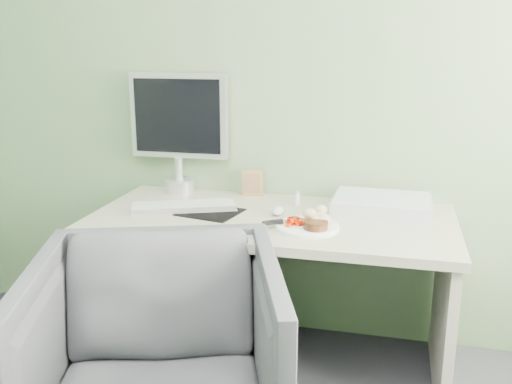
% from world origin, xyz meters
% --- Properties ---
extents(wall_back, '(3.50, 0.00, 3.50)m').
position_xyz_m(wall_back, '(0.00, 2.00, 1.35)').
color(wall_back, '#66815A').
rests_on(wall_back, floor).
extents(desk, '(1.60, 0.75, 0.73)m').
position_xyz_m(desk, '(0.00, 1.62, 0.55)').
color(desk, '#B3AC96').
rests_on(desk, floor).
extents(plate, '(0.26, 0.26, 0.01)m').
position_xyz_m(plate, '(0.18, 1.49, 0.74)').
color(plate, white).
rests_on(plate, desk).
extents(steak, '(0.12, 0.12, 0.03)m').
position_xyz_m(steak, '(0.22, 1.46, 0.76)').
color(steak, black).
rests_on(steak, plate).
extents(potato_pile, '(0.14, 0.11, 0.07)m').
position_xyz_m(potato_pile, '(0.21, 1.54, 0.78)').
color(potato_pile, tan).
rests_on(potato_pile, plate).
extents(carrot_heap, '(0.08, 0.07, 0.04)m').
position_xyz_m(carrot_heap, '(0.13, 1.48, 0.77)').
color(carrot_heap, red).
rests_on(carrot_heap, plate).
extents(steak_knife, '(0.20, 0.15, 0.02)m').
position_xyz_m(steak_knife, '(0.07, 1.48, 0.76)').
color(steak_knife, silver).
rests_on(steak_knife, plate).
extents(mousepad, '(0.30, 0.27, 0.00)m').
position_xyz_m(mousepad, '(-0.28, 1.61, 0.73)').
color(mousepad, black).
rests_on(mousepad, desk).
extents(keyboard, '(0.49, 0.31, 0.02)m').
position_xyz_m(keyboard, '(-0.42, 1.63, 0.75)').
color(keyboard, white).
rests_on(keyboard, desk).
extents(computer_mouse, '(0.07, 0.10, 0.03)m').
position_xyz_m(computer_mouse, '(0.02, 1.66, 0.75)').
color(computer_mouse, white).
rests_on(computer_mouse, desk).
extents(photo_frame, '(0.11, 0.04, 0.13)m').
position_xyz_m(photo_frame, '(-0.17, 1.94, 0.80)').
color(photo_frame, olive).
rests_on(photo_frame, desk).
extents(eyedrop_bottle, '(0.03, 0.03, 0.07)m').
position_xyz_m(eyedrop_bottle, '(0.08, 1.83, 0.76)').
color(eyedrop_bottle, white).
rests_on(eyedrop_bottle, desk).
extents(scanner, '(0.44, 0.30, 0.07)m').
position_xyz_m(scanner, '(0.47, 1.79, 0.76)').
color(scanner, silver).
rests_on(scanner, desk).
extents(monitor, '(0.50, 0.16, 0.60)m').
position_xyz_m(monitor, '(-0.55, 1.94, 1.07)').
color(monitor, silver).
rests_on(monitor, desk).
extents(desk_chair, '(1.08, 1.09, 0.79)m').
position_xyz_m(desk_chair, '(-0.24, 0.89, 0.39)').
color(desk_chair, '#3E3E44').
rests_on(desk_chair, floor).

